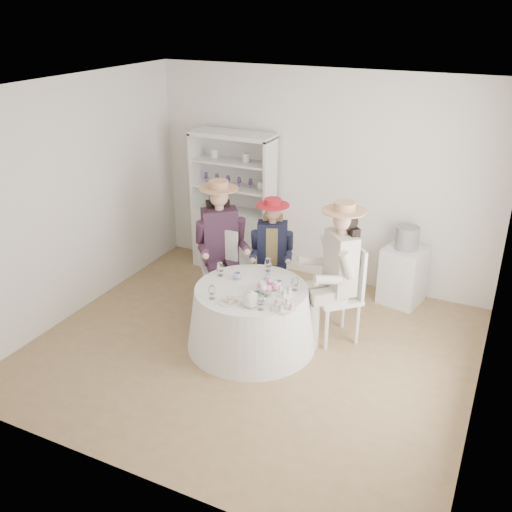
% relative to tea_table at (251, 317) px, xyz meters
% --- Properties ---
extents(ground, '(4.50, 4.50, 0.00)m').
position_rel_tea_table_xyz_m(ground, '(0.05, -0.08, -0.34)').
color(ground, olive).
rests_on(ground, ground).
extents(ceiling, '(4.50, 4.50, 0.00)m').
position_rel_tea_table_xyz_m(ceiling, '(0.05, -0.08, 2.36)').
color(ceiling, white).
rests_on(ceiling, wall_back).
extents(wall_back, '(4.50, 0.00, 4.50)m').
position_rel_tea_table_xyz_m(wall_back, '(0.05, 1.92, 1.01)').
color(wall_back, white).
rests_on(wall_back, ground).
extents(wall_front, '(4.50, 0.00, 4.50)m').
position_rel_tea_table_xyz_m(wall_front, '(0.05, -2.08, 1.01)').
color(wall_front, white).
rests_on(wall_front, ground).
extents(wall_left, '(0.00, 4.50, 4.50)m').
position_rel_tea_table_xyz_m(wall_left, '(-2.20, -0.08, 1.01)').
color(wall_left, white).
rests_on(wall_left, ground).
extents(wall_right, '(0.00, 4.50, 4.50)m').
position_rel_tea_table_xyz_m(wall_right, '(2.30, -0.08, 1.01)').
color(wall_right, white).
rests_on(wall_right, ground).
extents(tea_table, '(1.38, 1.38, 0.68)m').
position_rel_tea_table_xyz_m(tea_table, '(0.00, 0.00, 0.00)').
color(tea_table, white).
rests_on(tea_table, ground).
extents(hutch, '(1.23, 0.71, 1.88)m').
position_rel_tea_table_xyz_m(hutch, '(-1.07, 1.68, 0.33)').
color(hutch, silver).
rests_on(hutch, ground).
extents(side_table, '(0.54, 0.54, 0.71)m').
position_rel_tea_table_xyz_m(side_table, '(1.24, 1.66, 0.02)').
color(side_table, silver).
rests_on(side_table, ground).
extents(hatbox, '(0.28, 0.28, 0.28)m').
position_rel_tea_table_xyz_m(hatbox, '(1.24, 1.66, 0.51)').
color(hatbox, black).
rests_on(hatbox, side_table).
extents(guest_left, '(0.65, 0.68, 1.58)m').
position_rel_tea_table_xyz_m(guest_left, '(-0.69, 0.60, 0.55)').
color(guest_left, silver).
rests_on(guest_left, ground).
extents(guest_mid, '(0.51, 0.56, 1.35)m').
position_rel_tea_table_xyz_m(guest_mid, '(-0.17, 0.91, 0.43)').
color(guest_mid, silver).
rests_on(guest_mid, ground).
extents(guest_right, '(0.67, 0.66, 1.58)m').
position_rel_tea_table_xyz_m(guest_right, '(0.77, 0.51, 0.55)').
color(guest_right, silver).
rests_on(guest_right, ground).
extents(spare_chair, '(0.44, 0.44, 1.02)m').
position_rel_tea_table_xyz_m(spare_chair, '(-0.65, 0.69, 0.21)').
color(spare_chair, silver).
rests_on(spare_chair, ground).
extents(teacup_a, '(0.11, 0.11, 0.07)m').
position_rel_tea_table_xyz_m(teacup_a, '(-0.23, 0.12, 0.38)').
color(teacup_a, white).
rests_on(teacup_a, tea_table).
extents(teacup_b, '(0.07, 0.07, 0.06)m').
position_rel_tea_table_xyz_m(teacup_b, '(0.07, 0.26, 0.37)').
color(teacup_b, white).
rests_on(teacup_b, tea_table).
extents(teacup_c, '(0.10, 0.10, 0.06)m').
position_rel_tea_table_xyz_m(teacup_c, '(0.24, 0.14, 0.38)').
color(teacup_c, white).
rests_on(teacup_c, tea_table).
extents(flower_bowl, '(0.25, 0.25, 0.06)m').
position_rel_tea_table_xyz_m(flower_bowl, '(0.20, -0.02, 0.37)').
color(flower_bowl, white).
rests_on(flower_bowl, tea_table).
extents(flower_arrangement, '(0.18, 0.19, 0.07)m').
position_rel_tea_table_xyz_m(flower_arrangement, '(0.21, -0.07, 0.43)').
color(flower_arrangement, pink).
rests_on(flower_arrangement, tea_table).
extents(table_teapot, '(0.24, 0.17, 0.18)m').
position_rel_tea_table_xyz_m(table_teapot, '(0.17, -0.34, 0.42)').
color(table_teapot, white).
rests_on(table_teapot, tea_table).
extents(sandwich_plate, '(0.23, 0.23, 0.05)m').
position_rel_tea_table_xyz_m(sandwich_plate, '(-0.06, -0.36, 0.36)').
color(sandwich_plate, white).
rests_on(sandwich_plate, tea_table).
extents(cupcake_stand, '(0.24, 0.24, 0.22)m').
position_rel_tea_table_xyz_m(cupcake_stand, '(0.47, -0.25, 0.42)').
color(cupcake_stand, white).
rests_on(cupcake_stand, tea_table).
extents(stemware_set, '(0.94, 0.91, 0.15)m').
position_rel_tea_table_xyz_m(stemware_set, '(0.00, 0.00, 0.42)').
color(stemware_set, white).
rests_on(stemware_set, tea_table).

